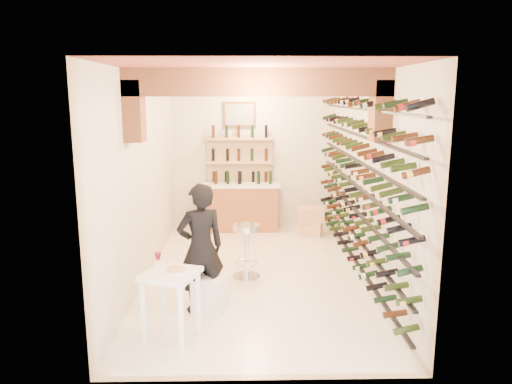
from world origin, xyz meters
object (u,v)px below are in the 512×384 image
at_px(tasting_table, 171,284).
at_px(chrome_barstool, 246,247).
at_px(back_counter, 240,206).
at_px(white_stool, 210,293).
at_px(crate_lower, 310,228).
at_px(person, 201,248).
at_px(wine_rack, 353,180).

bearing_deg(tasting_table, chrome_barstool, 84.11).
xyz_separation_m(back_counter, tasting_table, (-0.74, -4.78, 0.16)).
distance_m(white_stool, crate_lower, 4.00).
height_order(back_counter, chrome_barstool, back_counter).
distance_m(white_stool, person, 0.64).
bearing_deg(chrome_barstool, tasting_table, -114.15).
bearing_deg(wine_rack, white_stool, -148.02).
distance_m(tasting_table, chrome_barstool, 2.16).
relative_size(person, crate_lower, 3.68).
xyz_separation_m(tasting_table, white_stool, (0.39, 0.77, -0.45)).
height_order(wine_rack, crate_lower, wine_rack).
distance_m(chrome_barstool, crate_lower, 2.74).
xyz_separation_m(back_counter, chrome_barstool, (0.14, -2.82, -0.03)).
distance_m(back_counter, white_stool, 4.04).
bearing_deg(white_stool, tasting_table, -116.88).
height_order(wine_rack, back_counter, wine_rack).
bearing_deg(white_stool, chrome_barstool, 67.69).
distance_m(wine_rack, crate_lower, 2.64).
height_order(back_counter, tasting_table, back_counter).
relative_size(white_stool, person, 0.28).
distance_m(person, chrome_barstool, 1.36).
relative_size(back_counter, chrome_barstool, 1.95).
bearing_deg(back_counter, chrome_barstool, -87.21).
bearing_deg(person, wine_rack, -172.97).
distance_m(back_counter, crate_lower, 1.58).
bearing_deg(chrome_barstool, back_counter, 92.79).
height_order(wine_rack, person, wine_rack).
height_order(person, crate_lower, person).
distance_m(wine_rack, chrome_barstool, 2.00).
relative_size(back_counter, person, 0.97).
bearing_deg(person, white_stool, 142.43).
bearing_deg(crate_lower, white_stool, -116.98).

